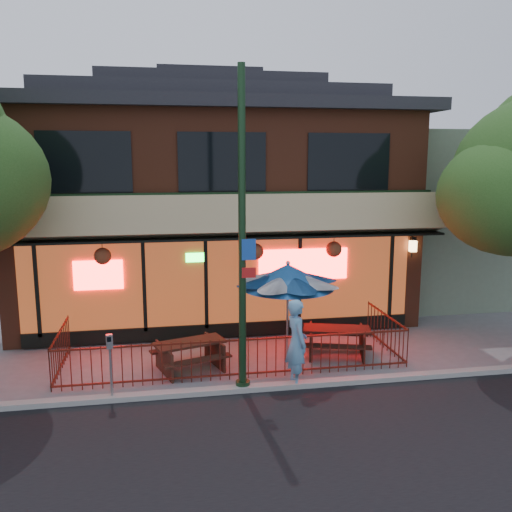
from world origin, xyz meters
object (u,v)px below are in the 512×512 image
(street_light, at_px, (242,251))
(picnic_table_left, at_px, (190,351))
(patio_umbrella, at_px, (288,276))
(pedestrian, at_px, (297,343))
(parking_meter_near, at_px, (110,356))
(picnic_table_right, at_px, (336,337))

(street_light, bearing_deg, picnic_table_left, 128.61)
(patio_umbrella, height_order, pedestrian, patio_umbrella)
(pedestrian, height_order, parking_meter_near, pedestrian)
(picnic_table_right, height_order, pedestrian, pedestrian)
(street_light, xyz_separation_m, pedestrian, (1.24, 0.05, -2.14))
(pedestrian, bearing_deg, picnic_table_left, 52.75)
(street_light, xyz_separation_m, parking_meter_near, (-2.83, -0.08, -2.15))
(patio_umbrella, bearing_deg, pedestrian, -94.58)
(parking_meter_near, bearing_deg, pedestrian, 1.83)
(street_light, bearing_deg, picnic_table_right, 32.06)
(picnic_table_left, bearing_deg, picnic_table_right, 5.14)
(picnic_table_right, distance_m, pedestrian, 2.30)
(patio_umbrella, height_order, parking_meter_near, patio_umbrella)
(parking_meter_near, bearing_deg, patio_umbrella, 19.88)
(picnic_table_right, bearing_deg, picnic_table_left, -174.86)
(picnic_table_right, height_order, patio_umbrella, patio_umbrella)
(street_light, xyz_separation_m, patio_umbrella, (1.35, 1.43, -0.91))
(picnic_table_right, xyz_separation_m, pedestrian, (-1.50, -1.66, 0.52))
(street_light, height_order, picnic_table_left, street_light)
(picnic_table_left, bearing_deg, parking_meter_near, -140.21)
(parking_meter_near, bearing_deg, picnic_table_right, 17.84)
(picnic_table_left, height_order, picnic_table_right, picnic_table_right)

